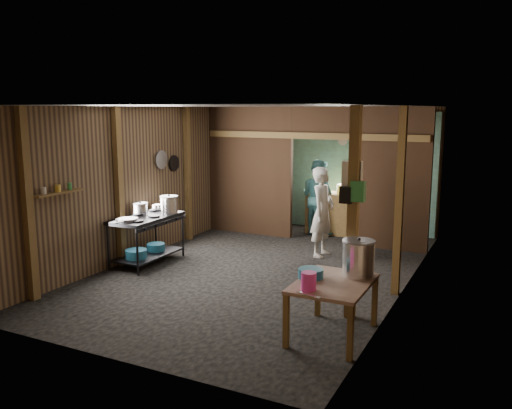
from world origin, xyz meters
The scene contains 42 objects.
floor centered at (0.00, 0.00, 0.00)m, with size 4.50×7.00×0.00m, color black.
ceiling centered at (0.00, 0.00, 2.60)m, with size 4.50×7.00×0.00m, color #43403C.
wall_back centered at (0.00, 3.50, 1.30)m, with size 4.50×0.00×2.60m, color brown.
wall_front centered at (0.00, -3.50, 1.30)m, with size 4.50×0.00×2.60m, color brown.
wall_left centered at (-2.25, 0.00, 1.30)m, with size 0.00×7.00×2.60m, color brown.
wall_right centered at (2.25, 0.00, 1.30)m, with size 0.00×7.00×2.60m, color brown.
partition_left centered at (-1.32, 2.20, 1.30)m, with size 1.85×0.10×2.60m, color #3D2616.
partition_right centered at (1.57, 2.20, 1.30)m, with size 1.35×0.10×2.60m, color #3D2616.
partition_header centered at (0.25, 2.20, 2.30)m, with size 1.30×0.10×0.60m, color #3D2616.
turquoise_panel centered at (0.00, 3.44, 1.25)m, with size 4.40×0.06×2.50m, color #6EC3B9.
back_counter centered at (0.30, 2.95, 0.42)m, with size 1.20×0.50×0.85m, color brown.
wall_clock centered at (0.25, 3.40, 1.90)m, with size 0.20×0.20×0.03m, color silver.
post_left_a centered at (-2.18, -2.60, 1.30)m, with size 0.10×0.12×2.60m, color brown.
post_left_b centered at (-2.18, -0.80, 1.30)m, with size 0.10×0.12×2.60m, color brown.
post_left_c centered at (-2.18, 1.20, 1.30)m, with size 0.10×0.12×2.60m, color brown.
post_right centered at (2.18, -0.20, 1.30)m, with size 0.10×0.12×2.60m, color brown.
post_free centered at (1.85, -1.30, 1.30)m, with size 0.12×0.12×2.60m, color brown.
cross_beam centered at (0.00, 2.15, 2.05)m, with size 4.40×0.12×0.12m, color brown.
pan_lid_big centered at (-2.21, 0.40, 1.65)m, with size 0.34×0.34×0.03m, color gray.
pan_lid_small centered at (-2.21, 0.80, 1.55)m, with size 0.30×0.30×0.03m, color black.
wall_shelf centered at (-2.15, -2.10, 1.40)m, with size 0.14×0.80×0.03m, color brown.
jar_white centered at (-2.15, -2.35, 1.47)m, with size 0.07×0.07×0.10m, color silver.
jar_yellow centered at (-2.15, -2.10, 1.47)m, with size 0.08×0.08×0.10m, color gold.
jar_green centered at (-2.15, -1.88, 1.47)m, with size 0.06×0.06×0.10m, color #2D8640.
bag_white centered at (1.80, -1.22, 1.78)m, with size 0.22×0.15×0.32m, color silver.
bag_green centered at (1.92, -1.36, 1.60)m, with size 0.16×0.12×0.24m, color #2D8640.
bag_black centered at (1.78, -1.38, 1.55)m, with size 0.14×0.10×0.20m, color black.
gas_range centered at (-1.88, -0.51, 0.40)m, with size 0.70×1.36×0.80m, color black, non-canonical shape.
prep_table centered at (1.83, -1.94, 0.32)m, with size 0.79×1.09×0.64m, color #A0826C, non-canonical shape.
stove_pot_large centered at (-1.71, -0.10, 0.94)m, with size 0.30×0.30×0.31m, color silver, non-canonical shape.
stove_pot_med centered at (-2.05, -0.44, 0.89)m, with size 0.25×0.25×0.22m, color silver, non-canonical shape.
stove_saucepan centered at (-2.05, 0.01, 0.85)m, with size 0.16×0.16×0.10m, color silver.
frying_pan centered at (-1.88, -0.97, 0.83)m, with size 0.31×0.53×0.07m, color gray, non-canonical shape.
blue_tub_front centered at (-1.88, -0.81, 0.23)m, with size 0.35×0.35×0.14m, color #1F6181.
blue_tub_back centered at (-1.88, -0.28, 0.22)m, with size 0.31×0.31×0.12m, color #1F6181.
stock_pot centered at (2.02, -1.60, 0.85)m, with size 0.38×0.38×0.45m, color silver, non-canonical shape.
wash_basin centered at (1.55, -1.92, 0.70)m, with size 0.29×0.29×0.11m, color #1F6181.
pink_bucket centered at (1.68, -2.32, 0.74)m, with size 0.17×0.17×0.20m, color #F83AB3.
knife centered at (1.73, -2.47, 0.65)m, with size 0.30×0.04×0.01m, color silver.
yellow_tub centered at (0.47, 2.95, 0.95)m, with size 0.34×0.34×0.19m, color gold.
cook centered at (0.59, 1.22, 0.79)m, with size 0.57×0.38×1.57m, color beige.
worker_back centered at (-0.05, 2.74, 0.77)m, with size 0.75×0.59×1.55m, color #39757A.
Camera 1 is at (3.59, -7.46, 2.57)m, focal length 37.39 mm.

